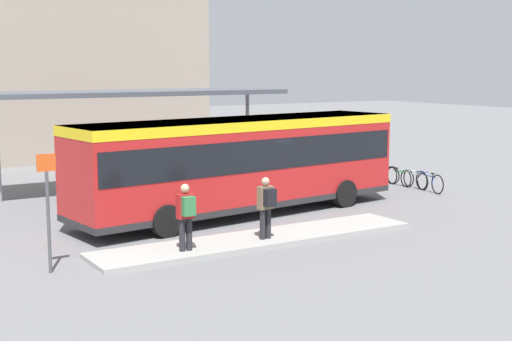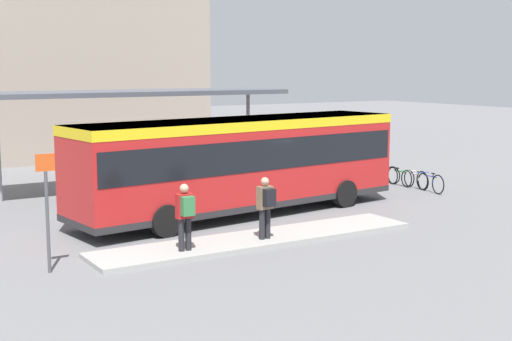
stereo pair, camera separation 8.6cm
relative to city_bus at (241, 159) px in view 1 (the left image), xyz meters
name	(u,v)px [view 1 (the left image)]	position (x,y,z in m)	size (l,w,h in m)	color
ground_plane	(241,214)	(-0.01, 0.00, -1.83)	(120.00, 120.00, 0.00)	slate
curb_island	(259,239)	(-1.44, -3.39, -1.77)	(9.54, 1.80, 0.12)	#9E9E99
city_bus	(241,159)	(0.00, 0.00, 0.00)	(11.73, 3.84, 3.13)	red
pedestrian_waiting	(186,213)	(-3.82, -3.72, -0.72)	(0.43, 0.45, 1.73)	#232328
pedestrian_companion	(266,204)	(-1.39, -3.71, -0.74)	(0.43, 0.45, 1.70)	#232328
bicycle_blue	(429,182)	(8.36, -0.13, -1.45)	(0.48, 1.76, 0.77)	black
bicycle_white	(416,180)	(8.49, 0.75, -1.48)	(0.48, 1.62, 0.70)	black
bicycle_green	(399,177)	(8.42, 1.63, -1.47)	(0.48, 1.66, 0.72)	black
bicycle_red	(382,174)	(8.32, 2.51, -1.45)	(0.48, 1.77, 0.77)	black
station_shelter	(133,94)	(-1.04, 6.49, 1.90)	(12.18, 3.42, 3.87)	#4C515B
platform_sign	(48,207)	(-7.20, -3.43, -0.27)	(0.44, 0.08, 2.80)	#4C4C51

